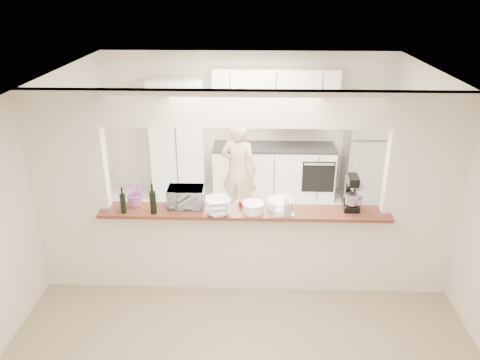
{
  "coord_description": "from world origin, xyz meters",
  "views": [
    {
      "loc": [
        0.11,
        -4.95,
        3.59
      ],
      "look_at": [
        -0.06,
        0.3,
        1.33
      ],
      "focal_mm": 35.0,
      "sensor_mm": 36.0,
      "label": 1
    }
  ],
  "objects_px": {
    "person": "(239,171)",
    "toaster_oven": "(186,197)",
    "stand_mixer": "(351,193)",
    "refrigerator": "(368,153)"
  },
  "relations": [
    {
      "from": "refrigerator",
      "to": "toaster_oven",
      "type": "height_order",
      "value": "refrigerator"
    },
    {
      "from": "toaster_oven",
      "to": "stand_mixer",
      "type": "xyz_separation_m",
      "value": [
        1.95,
        0.01,
        0.07
      ]
    },
    {
      "from": "refrigerator",
      "to": "toaster_oven",
      "type": "xyz_separation_m",
      "value": [
        -2.75,
        -2.6,
        0.36
      ]
    },
    {
      "from": "refrigerator",
      "to": "stand_mixer",
      "type": "bearing_deg",
      "value": -107.18
    },
    {
      "from": "refrigerator",
      "to": "stand_mixer",
      "type": "xyz_separation_m",
      "value": [
        -0.8,
        -2.59,
        0.43
      ]
    },
    {
      "from": "stand_mixer",
      "to": "person",
      "type": "distance_m",
      "value": 2.32
    },
    {
      "from": "person",
      "to": "refrigerator",
      "type": "bearing_deg",
      "value": -141.87
    },
    {
      "from": "stand_mixer",
      "to": "person",
      "type": "relative_size",
      "value": 0.26
    },
    {
      "from": "refrigerator",
      "to": "person",
      "type": "bearing_deg",
      "value": -160.28
    },
    {
      "from": "person",
      "to": "toaster_oven",
      "type": "bearing_deg",
      "value": 91.05
    }
  ]
}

